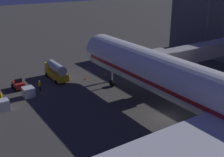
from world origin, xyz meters
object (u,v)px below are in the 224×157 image
(jet_bridge, at_px, (192,54))
(baggage_container_mid_row, at_px, (3,105))
(baggage_tug_spare, at_px, (18,85))
(traffic_cone_nose_starboard, at_px, (86,78))
(baggage_container_far_row, at_px, (28,92))
(apron_floodlight_mast, at_px, (209,13))
(ground_crew_near_nose_gear, at_px, (40,85))
(ground_crew_marshaller_fwd, at_px, (1,97))
(fuel_tanker, at_px, (56,70))
(traffic_cone_nose_port, at_px, (106,74))

(jet_bridge, relative_size, baggage_container_mid_row, 12.90)
(jet_bridge, height_order, baggage_tug_spare, jet_bridge)
(traffic_cone_nose_starboard, bearing_deg, baggage_container_far_row, 8.99)
(apron_floodlight_mast, relative_size, baggage_container_far_row, 10.08)
(traffic_cone_nose_starboard, bearing_deg, baggage_tug_spare, -11.37)
(apron_floodlight_mast, xyz_separation_m, ground_crew_near_nose_gear, (36.73, -3.74, -9.69))
(baggage_tug_spare, relative_size, ground_crew_marshaller_fwd, 1.47)
(fuel_tanker, relative_size, traffic_cone_nose_port, 12.04)
(baggage_tug_spare, height_order, fuel_tanker, fuel_tanker)
(baggage_container_mid_row, bearing_deg, traffic_cone_nose_starboard, -164.35)
(jet_bridge, height_order, ground_crew_marshaller_fwd, jet_bridge)
(apron_floodlight_mast, relative_size, baggage_tug_spare, 6.92)
(baggage_container_far_row, height_order, ground_crew_near_nose_gear, ground_crew_near_nose_gear)
(traffic_cone_nose_port, bearing_deg, jet_bridge, 125.39)
(fuel_tanker, bearing_deg, apron_floodlight_mast, 166.53)
(apron_floodlight_mast, xyz_separation_m, traffic_cone_nose_starboard, (27.70, -4.27, -10.46))
(ground_crew_marshaller_fwd, bearing_deg, baggage_container_far_row, -179.28)
(traffic_cone_nose_starboard, bearing_deg, jet_bridge, 136.54)
(traffic_cone_nose_port, bearing_deg, ground_crew_near_nose_gear, 2.26)
(baggage_container_far_row, relative_size, ground_crew_marshaller_fwd, 1.01)
(ground_crew_marshaller_fwd, xyz_separation_m, traffic_cone_nose_port, (-19.97, -1.85, -0.73))
(jet_bridge, distance_m, baggage_container_far_row, 27.62)
(ground_crew_marshaller_fwd, bearing_deg, ground_crew_near_nose_gear, -168.57)
(baggage_container_mid_row, distance_m, baggage_container_far_row, 5.22)
(ground_crew_near_nose_gear, bearing_deg, baggage_container_mid_row, 29.77)
(jet_bridge, xyz_separation_m, traffic_cone_nose_starboard, (13.47, -12.77, -5.56))
(ground_crew_marshaller_fwd, bearing_deg, jet_bridge, 159.40)
(jet_bridge, height_order, traffic_cone_nose_starboard, jet_bridge)
(jet_bridge, relative_size, ground_crew_marshaller_fwd, 11.43)
(baggage_tug_spare, relative_size, baggage_container_far_row, 1.46)
(apron_floodlight_mast, bearing_deg, ground_crew_marshaller_fwd, -3.20)
(ground_crew_marshaller_fwd, bearing_deg, apron_floodlight_mast, 176.80)
(jet_bridge, height_order, fuel_tanker, jet_bridge)
(fuel_tanker, distance_m, traffic_cone_nose_starboard, 5.78)
(traffic_cone_nose_port, bearing_deg, ground_crew_marshaller_fwd, 5.30)
(ground_crew_marshaller_fwd, bearing_deg, traffic_cone_nose_starboard, -173.21)
(baggage_container_mid_row, distance_m, traffic_cone_nose_starboard, 16.50)
(fuel_tanker, height_order, ground_crew_near_nose_gear, fuel_tanker)
(jet_bridge, distance_m, traffic_cone_nose_starboard, 19.37)
(apron_floodlight_mast, distance_m, baggage_container_far_row, 40.39)
(apron_floodlight_mast, bearing_deg, baggage_tug_spare, -9.55)
(baggage_container_mid_row, relative_size, traffic_cone_nose_starboard, 2.94)
(ground_crew_near_nose_gear, xyz_separation_m, traffic_cone_nose_starboard, (-9.03, -0.53, -0.77))
(apron_floodlight_mast, distance_m, baggage_container_mid_row, 44.69)
(apron_floodlight_mast, height_order, baggage_container_mid_row, apron_floodlight_mast)
(traffic_cone_nose_port, height_order, traffic_cone_nose_starboard, same)
(apron_floodlight_mast, relative_size, traffic_cone_nose_starboard, 33.78)
(fuel_tanker, bearing_deg, ground_crew_marshaller_fwd, 25.40)
(apron_floodlight_mast, xyz_separation_m, baggage_container_mid_row, (43.58, 0.17, -9.93))
(baggage_tug_spare, relative_size, fuel_tanker, 0.41)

